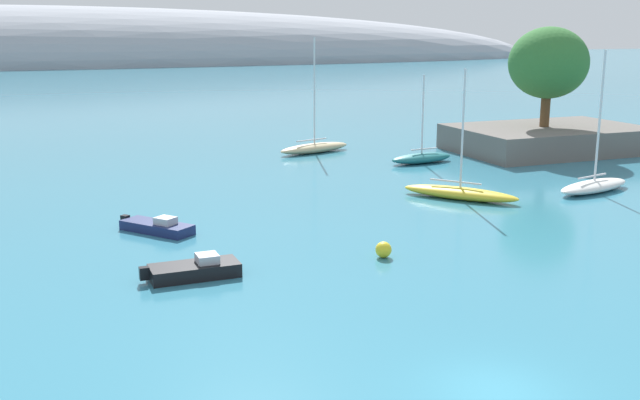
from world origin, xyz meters
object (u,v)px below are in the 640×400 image
(sailboat_yellow_near_shore, at_px, (460,192))
(sailboat_teal_mid_mooring, at_px, (421,157))
(motorboat_black_alongside_breakwater, at_px, (195,270))
(sailboat_white_end_of_line, at_px, (594,185))
(sailboat_sand_outer_mooring, at_px, (314,147))
(mooring_buoy_yellow, at_px, (383,250))
(tree_clump_shore, at_px, (548,63))
(motorboat_navy_foreground, at_px, (157,227))

(sailboat_yellow_near_shore, distance_m, sailboat_teal_mid_mooring, 13.69)
(sailboat_yellow_near_shore, height_order, motorboat_black_alongside_breakwater, sailboat_yellow_near_shore)
(sailboat_white_end_of_line, bearing_deg, sailboat_sand_outer_mooring, 103.57)
(mooring_buoy_yellow, bearing_deg, tree_clump_shore, 40.44)
(sailboat_sand_outer_mooring, bearing_deg, motorboat_black_alongside_breakwater, -136.04)
(sailboat_yellow_near_shore, height_order, mooring_buoy_yellow, sailboat_yellow_near_shore)
(motorboat_black_alongside_breakwater, bearing_deg, sailboat_teal_mid_mooring, 42.11)
(tree_clump_shore, relative_size, sailboat_white_end_of_line, 0.92)
(tree_clump_shore, relative_size, sailboat_sand_outer_mooring, 0.87)
(sailboat_yellow_near_shore, bearing_deg, sailboat_sand_outer_mooring, 146.96)
(tree_clump_shore, height_order, sailboat_sand_outer_mooring, tree_clump_shore)
(sailboat_sand_outer_mooring, height_order, sailboat_white_end_of_line, sailboat_sand_outer_mooring)
(sailboat_white_end_of_line, bearing_deg, sailboat_yellow_near_shore, 156.80)
(sailboat_yellow_near_shore, relative_size, motorboat_navy_foreground, 1.97)
(sailboat_yellow_near_shore, relative_size, sailboat_white_end_of_line, 0.88)
(sailboat_teal_mid_mooring, xyz_separation_m, motorboat_black_alongside_breakwater, (-24.24, -22.39, -0.11))
(mooring_buoy_yellow, bearing_deg, motorboat_black_alongside_breakwater, 177.30)
(tree_clump_shore, distance_m, motorboat_navy_foreground, 41.71)
(motorboat_navy_foreground, xyz_separation_m, mooring_buoy_yellow, (9.79, -8.91, 0.08))
(sailboat_teal_mid_mooring, bearing_deg, motorboat_navy_foreground, 23.35)
(sailboat_yellow_near_shore, relative_size, sailboat_teal_mid_mooring, 1.17)
(tree_clump_shore, distance_m, sailboat_yellow_near_shore, 24.01)
(motorboat_navy_foreground, relative_size, mooring_buoy_yellow, 5.39)
(sailboat_yellow_near_shore, xyz_separation_m, motorboat_navy_foreground, (-20.32, -0.92, -0.15))
(sailboat_sand_outer_mooring, distance_m, motorboat_black_alongside_breakwater, 35.41)
(tree_clump_shore, xyz_separation_m, sailboat_yellow_near_shore, (-17.74, -14.26, -7.64))
(sailboat_yellow_near_shore, bearing_deg, sailboat_teal_mid_mooring, 122.61)
(sailboat_white_end_of_line, distance_m, mooring_buoy_yellow, 22.13)
(tree_clump_shore, distance_m, sailboat_sand_outer_mooring, 22.57)
(sailboat_teal_mid_mooring, distance_m, sailboat_white_end_of_line, 15.57)
(sailboat_yellow_near_shore, bearing_deg, motorboat_black_alongside_breakwater, -104.09)
(motorboat_navy_foreground, bearing_deg, sailboat_white_end_of_line, 51.00)
(sailboat_yellow_near_shore, distance_m, sailboat_sand_outer_mooring, 21.42)
(sailboat_teal_mid_mooring, distance_m, motorboat_black_alongside_breakwater, 33.00)
(motorboat_navy_foreground, bearing_deg, motorboat_black_alongside_breakwater, -35.66)
(sailboat_yellow_near_shore, relative_size, motorboat_black_alongside_breakwater, 1.90)
(sailboat_teal_mid_mooring, xyz_separation_m, motorboat_navy_foreground, (-24.58, -13.93, -0.16))
(sailboat_yellow_near_shore, relative_size, sailboat_sand_outer_mooring, 0.83)
(sailboat_sand_outer_mooring, relative_size, motorboat_navy_foreground, 2.37)
(sailboat_yellow_near_shore, bearing_deg, mooring_buoy_yellow, -86.21)
(tree_clump_shore, xyz_separation_m, mooring_buoy_yellow, (-28.27, -24.09, -7.70))
(mooring_buoy_yellow, bearing_deg, sailboat_yellow_near_shore, 43.04)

